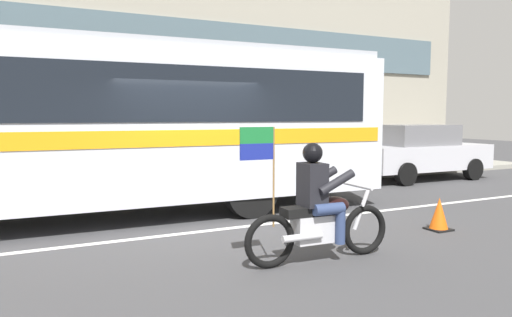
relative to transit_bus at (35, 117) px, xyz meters
name	(u,v)px	position (x,y,z in m)	size (l,w,h in m)	color
ground_plane	(190,224)	(2.39, -1.19, -1.88)	(60.00, 60.00, 0.00)	#3D3D3F
sidewalk_curb	(132,183)	(2.39, 3.91, -1.81)	(28.00, 3.80, 0.15)	gray
lane_center_stripe	(201,231)	(2.39, -1.79, -1.88)	(26.60, 0.14, 0.01)	silver
transit_bus	(35,117)	(0.00, 0.00, 0.00)	(13.14, 2.87, 3.22)	silver
motorcycle_with_rider	(318,211)	(3.25, -3.95, -1.22)	(2.20, 0.64, 1.78)	black
parked_sedan_curbside	(418,151)	(10.35, 1.39, -1.03)	(4.27, 1.89, 1.64)	silver
fire_hydrant	(31,179)	(-0.11, 2.42, -1.37)	(0.22, 0.30, 0.75)	red
traffic_cone	(439,215)	(6.01, -3.43, -1.63)	(0.36, 0.36, 0.55)	#EA590F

